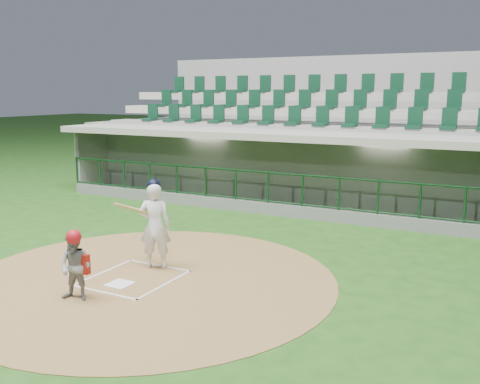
# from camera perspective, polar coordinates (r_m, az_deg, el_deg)

# --- Properties ---
(ground) EXTENTS (120.00, 120.00, 0.00)m
(ground) POSITION_cam_1_polar(r_m,az_deg,el_deg) (10.90, -10.30, -8.62)
(ground) COLOR #1E4B15
(ground) RESTS_ON ground
(dirt_circle) EXTENTS (7.20, 7.20, 0.01)m
(dirt_circle) POSITION_cam_1_polar(r_m,az_deg,el_deg) (10.58, -9.67, -9.17)
(dirt_circle) COLOR brown
(dirt_circle) RESTS_ON ground
(home_plate) EXTENTS (0.43, 0.43, 0.02)m
(home_plate) POSITION_cam_1_polar(r_m,az_deg,el_deg) (10.38, -12.70, -9.57)
(home_plate) COLOR white
(home_plate) RESTS_ON dirt_circle
(batter_box_chalk) EXTENTS (1.55, 1.80, 0.01)m
(batter_box_chalk) POSITION_cam_1_polar(r_m,az_deg,el_deg) (10.67, -11.30, -8.98)
(batter_box_chalk) COLOR white
(batter_box_chalk) RESTS_ON ground
(dugout_structure) EXTENTS (16.40, 3.70, 3.00)m
(dugout_structure) POSITION_cam_1_polar(r_m,az_deg,el_deg) (17.26, 6.30, 1.89)
(dugout_structure) COLOR slate
(dugout_structure) RESTS_ON ground
(seating_deck) EXTENTS (17.00, 6.72, 5.15)m
(seating_deck) POSITION_cam_1_polar(r_m,az_deg,el_deg) (20.15, 8.92, 4.41)
(seating_deck) COLOR gray
(seating_deck) RESTS_ON ground
(batter) EXTENTS (0.92, 0.97, 1.85)m
(batter) POSITION_cam_1_polar(r_m,az_deg,el_deg) (10.96, -9.09, -3.38)
(batter) COLOR white
(batter) RESTS_ON dirt_circle
(catcher) EXTENTS (0.66, 0.56, 1.25)m
(catcher) POSITION_cam_1_polar(r_m,az_deg,el_deg) (9.68, -17.14, -7.49)
(catcher) COLOR gray
(catcher) RESTS_ON dirt_circle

